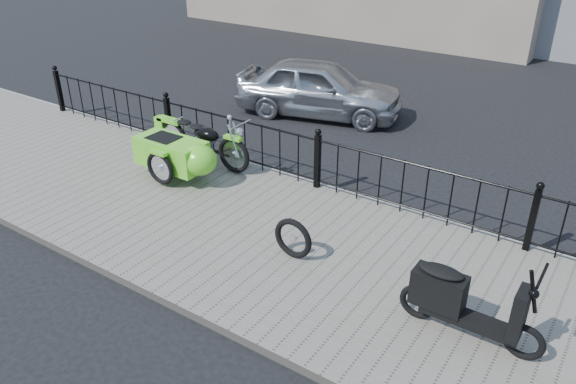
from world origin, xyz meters
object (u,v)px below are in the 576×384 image
Objects in this scene: scooter at (461,302)px; sedan_car at (319,88)px; spare_tire at (293,238)px; motorcycle_sidecar at (184,152)px.

scooter is 7.73m from sedan_car.
scooter is at bearing -5.45° from spare_tire.
spare_tire is (-2.42, 0.23, -0.14)m from scooter.
motorcycle_sidecar is 0.59× the size of sedan_car.
sedan_car is at bearing 88.02° from motorcycle_sidecar.
motorcycle_sidecar is at bearing 163.66° from sedan_car.
sedan_car is at bearing 117.75° from spare_tire.
spare_tire is 6.13m from sedan_car.
scooter is 2.77× the size of spare_tire.
scooter is at bearing -151.38° from sedan_car.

